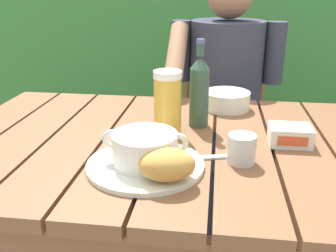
{
  "coord_description": "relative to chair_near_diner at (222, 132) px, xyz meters",
  "views": [
    {
      "loc": [
        0.08,
        -0.97,
        1.18
      ],
      "look_at": [
        -0.04,
        -0.08,
        0.84
      ],
      "focal_mm": 40.36,
      "sensor_mm": 36.0,
      "label": 1
    }
  ],
  "objects": [
    {
      "name": "beer_bottle",
      "position": [
        -0.09,
        -0.73,
        0.42
      ],
      "size": [
        0.06,
        0.06,
        0.26
      ],
      "color": "#304F3C",
      "rests_on": "dining_table"
    },
    {
      "name": "butter_tub",
      "position": [
        0.17,
        -0.84,
        0.33
      ],
      "size": [
        0.11,
        0.09,
        0.05
      ],
      "color": "white",
      "rests_on": "dining_table"
    },
    {
      "name": "dining_table",
      "position": [
        -0.12,
        -0.85,
        0.21
      ],
      "size": [
        1.39,
        0.83,
        0.77
      ],
      "color": "brown",
      "rests_on": "ground_plane"
    },
    {
      "name": "soup_bowl",
      "position": [
        -0.2,
        -1.03,
        0.36
      ],
      "size": [
        0.21,
        0.16,
        0.08
      ],
      "color": "white",
      "rests_on": "serving_plate"
    },
    {
      "name": "chair_near_diner",
      "position": [
        0.0,
        0.0,
        0.0
      ],
      "size": [
        0.43,
        0.47,
        0.91
      ],
      "color": "brown",
      "rests_on": "ground_plane"
    },
    {
      "name": "table_knife",
      "position": [
        -0.07,
        -0.97,
        0.31
      ],
      "size": [
        0.17,
        0.07,
        0.01
      ],
      "color": "silver",
      "rests_on": "dining_table"
    },
    {
      "name": "serving_plate",
      "position": [
        -0.2,
        -1.03,
        0.31
      ],
      "size": [
        0.28,
        0.28,
        0.01
      ],
      "color": "white",
      "rests_on": "dining_table"
    },
    {
      "name": "hedge_backdrop",
      "position": [
        -0.19,
        0.84,
        0.49
      ],
      "size": [
        3.13,
        0.85,
        1.91
      ],
      "color": "#3A7E3A",
      "rests_on": "ground_plane"
    },
    {
      "name": "diner_bowl",
      "position": [
        -0.0,
        -0.55,
        0.34
      ],
      "size": [
        0.16,
        0.16,
        0.06
      ],
      "color": "white",
      "rests_on": "dining_table"
    },
    {
      "name": "beer_glass",
      "position": [
        -0.17,
        -0.8,
        0.4
      ],
      "size": [
        0.08,
        0.08,
        0.18
      ],
      "color": "gold",
      "rests_on": "dining_table"
    },
    {
      "name": "person_eating",
      "position": [
        -0.0,
        -0.2,
        0.27
      ],
      "size": [
        0.48,
        0.47,
        1.24
      ],
      "color": "#333748",
      "rests_on": "ground_plane"
    },
    {
      "name": "bread_roll",
      "position": [
        -0.14,
        -1.1,
        0.36
      ],
      "size": [
        0.14,
        0.12,
        0.07
      ],
      "color": "gold",
      "rests_on": "serving_plate"
    },
    {
      "name": "water_glass_small",
      "position": [
        0.03,
        -0.97,
        0.34
      ],
      "size": [
        0.07,
        0.07,
        0.07
      ],
      "color": "silver",
      "rests_on": "dining_table"
    }
  ]
}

